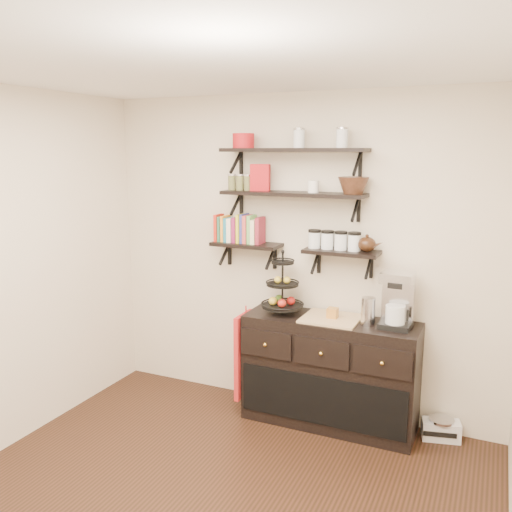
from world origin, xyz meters
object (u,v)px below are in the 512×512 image
object	(u,v)px
coffee_maker	(397,301)
fruit_stand	(283,292)
radio	(441,429)
sideboard	(330,372)

from	to	relation	value
coffee_maker	fruit_stand	bearing A→B (deg)	-176.06
fruit_stand	coffee_maker	distance (m)	0.93
fruit_stand	radio	world-z (taller)	fruit_stand
coffee_maker	radio	distance (m)	1.09
sideboard	fruit_stand	size ratio (longest dim) A/B	2.74
sideboard	radio	size ratio (longest dim) A/B	4.47
sideboard	coffee_maker	xyz separation A→B (m)	(0.51, 0.03, 0.65)
coffee_maker	radio	world-z (taller)	coffee_maker
sideboard	radio	world-z (taller)	sideboard
radio	fruit_stand	bearing A→B (deg)	171.55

